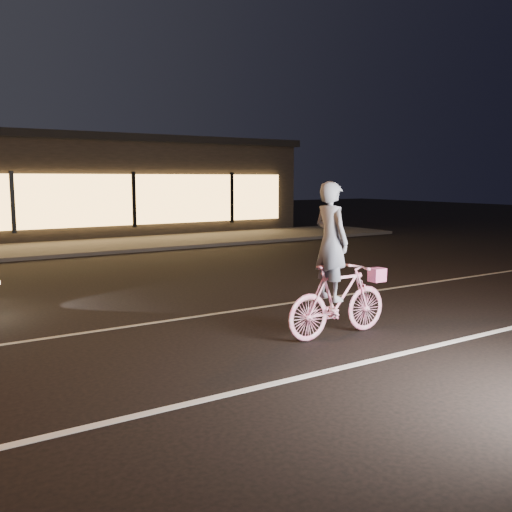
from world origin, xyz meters
TOP-DOWN VIEW (x-y plane):
  - ground at (0.00, 0.00)m, footprint 90.00×90.00m
  - lane_stripe_near at (0.00, -1.50)m, footprint 60.00×0.12m
  - lane_stripe_far at (0.00, 2.00)m, footprint 60.00×0.10m
  - sidewalk at (0.00, 13.00)m, footprint 30.00×4.00m
  - cyclist at (2.01, -0.31)m, footprint 1.90×0.66m

SIDE VIEW (x-z plane):
  - ground at x=0.00m, z-range 0.00..0.00m
  - lane_stripe_near at x=0.00m, z-range 0.00..0.01m
  - lane_stripe_far at x=0.00m, z-range 0.00..0.01m
  - sidewalk at x=0.00m, z-range 0.00..0.12m
  - cyclist at x=2.01m, z-range -0.35..2.05m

